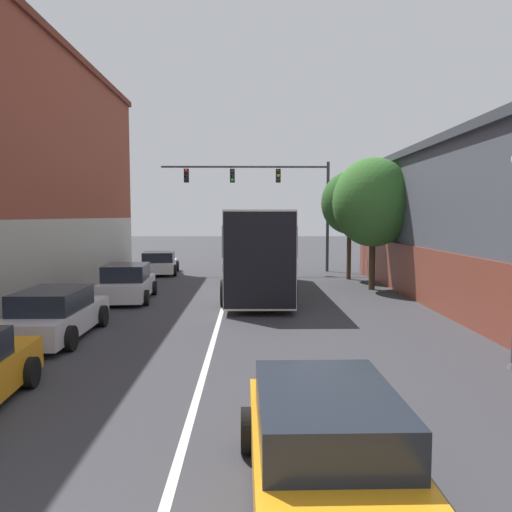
% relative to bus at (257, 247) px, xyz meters
% --- Properties ---
extents(lane_center_line, '(0.14, 44.19, 0.01)m').
position_rel_bus_xyz_m(lane_center_line, '(-1.29, -3.80, -1.97)').
color(lane_center_line, silver).
rests_on(lane_center_line, ground_plane).
extents(bus, '(2.80, 10.71, 3.52)m').
position_rel_bus_xyz_m(bus, '(0.00, 0.00, 0.00)').
color(bus, silver).
rests_on(bus, ground_plane).
extents(hatchback_foreground, '(2.05, 4.59, 1.31)m').
position_rel_bus_xyz_m(hatchback_foreground, '(0.58, -15.93, -1.35)').
color(hatchback_foreground, orange).
rests_on(hatchback_foreground, ground_plane).
extents(parked_car_left_near, '(2.19, 4.19, 1.43)m').
position_rel_bus_xyz_m(parked_car_left_near, '(-5.14, -1.87, -1.31)').
color(parked_car_left_near, silver).
rests_on(parked_car_left_near, ground_plane).
extents(parked_car_left_mid, '(1.95, 4.44, 1.35)m').
position_rel_bus_xyz_m(parked_car_left_mid, '(-5.60, -7.97, -1.33)').
color(parked_car_left_mid, silver).
rests_on(parked_car_left_mid, ground_plane).
extents(parked_car_left_far, '(2.38, 4.19, 1.27)m').
position_rel_bus_xyz_m(parked_car_left_far, '(-5.50, 7.11, -1.36)').
color(parked_car_left_far, silver).
rests_on(parked_car_left_far, ground_plane).
extents(traffic_signal_gantry, '(9.93, 0.36, 6.50)m').
position_rel_bus_xyz_m(traffic_signal_gantry, '(0.96, 8.28, 2.93)').
color(traffic_signal_gantry, '#333338').
rests_on(traffic_signal_gantry, ground_plane).
extents(street_tree_near, '(3.61, 3.25, 5.91)m').
position_rel_bus_xyz_m(street_tree_near, '(5.20, 0.88, 1.94)').
color(street_tree_near, '#3D2D1E').
rests_on(street_tree_near, ground_plane).
extents(street_tree_far, '(2.95, 2.66, 5.62)m').
position_rel_bus_xyz_m(street_tree_far, '(4.89, 4.57, 2.00)').
color(street_tree_far, '#4C3823').
rests_on(street_tree_far, ground_plane).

